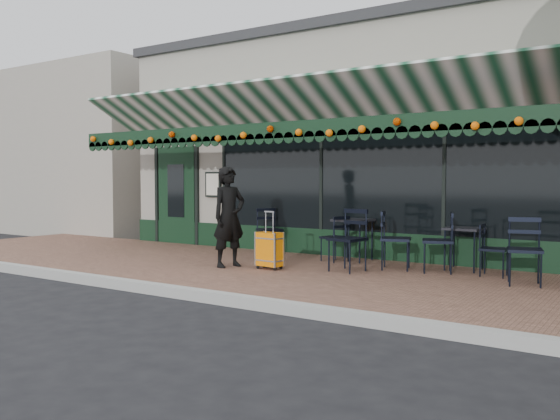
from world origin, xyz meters
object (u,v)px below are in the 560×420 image
Objects in this scene: chair_a_left at (438,242)px; chair_solo at (270,230)px; chair_b_left at (335,238)px; chair_b_right at (396,240)px; chair_a_front at (525,251)px; chair_a_right at (494,250)px; cafe_table_b at (353,223)px; cafe_table_a at (464,232)px; suitcase at (269,250)px; woman at (229,217)px; chair_b_front at (347,240)px.

chair_solo is at bearing -118.19° from chair_a_left.
chair_b_left is 0.86× the size of chair_b_right.
chair_a_front is 1.14× the size of chair_b_left.
chair_b_right is at bearing 93.78° from chair_a_right.
cafe_table_b is at bearing -59.04° from chair_solo.
chair_b_left is (-2.21, -0.26, -0.20)m from cafe_table_a.
suitcase reaches higher than cafe_table_b.
chair_solo is at bearing 31.43° from woman.
chair_a_right reaches higher than cafe_table_a.
suitcase is 1.17× the size of chair_a_right.
chair_a_left is (3.10, 1.36, -0.35)m from woman.
chair_b_front is at bearing 58.60° from chair_b_left.
chair_b_right is 0.84m from chair_b_front.
chair_a_right is (0.56, -0.36, -0.22)m from cafe_table_a.
cafe_table_b is 0.94× the size of chair_a_right.
chair_a_front is 2.07m from chair_b_right.
suitcase is 2.06m from chair_b_right.
chair_b_left reaches higher than cafe_table_a.
chair_b_front is at bearing -84.24° from chair_solo.
chair_a_front is (4.47, 0.92, -0.36)m from woman.
chair_a_right is at bearing -32.85° from cafe_table_a.
chair_b_front reaches higher than chair_a_left.
chair_b_right is 0.96× the size of chair_b_front.
chair_a_left is 1.41m from chair_b_front.
suitcase reaches higher than chair_a_right.
chair_b_left is at bearing -19.87° from woman.
chair_b_left reaches higher than cafe_table_b.
cafe_table_a is at bearing 129.92° from chair_a_left.
woman is at bearing -127.44° from cafe_table_b.
chair_a_right is at bearing 26.78° from suitcase.
chair_b_left is at bearing -115.32° from chair_a_left.
chair_a_left is at bearing -120.57° from cafe_table_a.
chair_a_front reaches higher than cafe_table_b.
chair_solo is (-4.42, 0.45, 0.05)m from chair_a_right.
woman is at bearing -161.63° from suitcase.
suitcase is 0.97× the size of chair_b_right.
woman is at bearing -131.85° from chair_solo.
cafe_table_a is 0.83× the size of chair_b_left.
woman is 2.29m from cafe_table_b.
chair_b_front reaches higher than chair_a_right.
suitcase is at bearing 2.01° from chair_b_left.
woman is 2.01× the size of chair_b_left.
chair_b_front is (1.17, 0.49, 0.19)m from suitcase.
chair_b_right reaches higher than suitcase.
chair_a_left reaches higher than cafe_table_b.
cafe_table_b is at bearing 159.08° from chair_b_left.
chair_solo is at bearing 178.73° from cafe_table_a.
cafe_table_b is (-1.98, -0.00, 0.06)m from cafe_table_a.
chair_b_front is (0.71, -0.90, 0.09)m from chair_b_left.
chair_b_front reaches higher than chair_solo.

